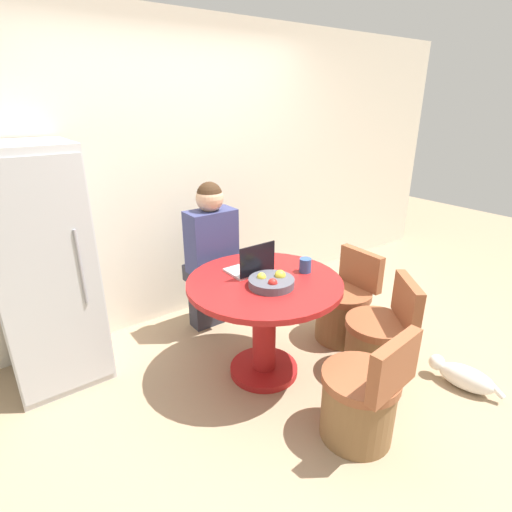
{
  "coord_description": "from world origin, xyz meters",
  "views": [
    {
      "loc": [
        -1.59,
        -1.75,
        1.94
      ],
      "look_at": [
        -0.05,
        0.33,
        0.92
      ],
      "focal_mm": 28.0,
      "sensor_mm": 36.0,
      "label": 1
    }
  ],
  "objects_px": {
    "chair_near_right_corner": "(378,343)",
    "chair_near_camera": "(361,401)",
    "dining_table": "(264,309)",
    "person_seated": "(210,252)",
    "chair_right_side": "(344,310)",
    "refrigerator": "(42,270)",
    "laptop": "(251,266)",
    "cat": "(463,376)",
    "fruit_bowl": "(272,282)"
  },
  "relations": [
    {
      "from": "chair_near_camera",
      "to": "fruit_bowl",
      "type": "bearing_deg",
      "value": -87.85
    },
    {
      "from": "fruit_bowl",
      "to": "refrigerator",
      "type": "bearing_deg",
      "value": 140.5
    },
    {
      "from": "chair_near_right_corner",
      "to": "chair_near_camera",
      "type": "distance_m",
      "value": 0.67
    },
    {
      "from": "laptop",
      "to": "fruit_bowl",
      "type": "relative_size",
      "value": 0.96
    },
    {
      "from": "dining_table",
      "to": "cat",
      "type": "height_order",
      "value": "dining_table"
    },
    {
      "from": "dining_table",
      "to": "person_seated",
      "type": "distance_m",
      "value": 0.79
    },
    {
      "from": "fruit_bowl",
      "to": "chair_right_side",
      "type": "bearing_deg",
      "value": 5.21
    },
    {
      "from": "chair_near_right_corner",
      "to": "fruit_bowl",
      "type": "height_order",
      "value": "fruit_bowl"
    },
    {
      "from": "dining_table",
      "to": "chair_near_camera",
      "type": "height_order",
      "value": "dining_table"
    },
    {
      "from": "refrigerator",
      "to": "fruit_bowl",
      "type": "relative_size",
      "value": 5.48
    },
    {
      "from": "fruit_bowl",
      "to": "cat",
      "type": "distance_m",
      "value": 1.55
    },
    {
      "from": "laptop",
      "to": "dining_table",
      "type": "bearing_deg",
      "value": 89.37
    },
    {
      "from": "dining_table",
      "to": "chair_near_camera",
      "type": "xyz_separation_m",
      "value": [
        0.09,
        -0.83,
        -0.28
      ]
    },
    {
      "from": "person_seated",
      "to": "fruit_bowl",
      "type": "relative_size",
      "value": 4.33
    },
    {
      "from": "dining_table",
      "to": "chair_near_camera",
      "type": "relative_size",
      "value": 1.42
    },
    {
      "from": "fruit_bowl",
      "to": "chair_near_camera",
      "type": "bearing_deg",
      "value": -81.84
    },
    {
      "from": "refrigerator",
      "to": "chair_near_right_corner",
      "type": "height_order",
      "value": "refrigerator"
    },
    {
      "from": "person_seated",
      "to": "refrigerator",
      "type": "bearing_deg",
      "value": -6.28
    },
    {
      "from": "chair_right_side",
      "to": "fruit_bowl",
      "type": "xyz_separation_m",
      "value": [
        -0.86,
        -0.08,
        0.53
      ]
    },
    {
      "from": "chair_near_camera",
      "to": "cat",
      "type": "bearing_deg",
      "value": 164.97
    },
    {
      "from": "fruit_bowl",
      "to": "cat",
      "type": "bearing_deg",
      "value": -39.93
    },
    {
      "from": "chair_near_camera",
      "to": "chair_right_side",
      "type": "bearing_deg",
      "value": -138.74
    },
    {
      "from": "refrigerator",
      "to": "chair_near_right_corner",
      "type": "bearing_deg",
      "value": -36.51
    },
    {
      "from": "fruit_bowl",
      "to": "laptop",
      "type": "bearing_deg",
      "value": 85.75
    },
    {
      "from": "chair_near_right_corner",
      "to": "laptop",
      "type": "distance_m",
      "value": 1.09
    },
    {
      "from": "chair_near_right_corner",
      "to": "chair_near_camera",
      "type": "xyz_separation_m",
      "value": [
        -0.58,
        -0.33,
        0.0
      ]
    },
    {
      "from": "dining_table",
      "to": "refrigerator",
      "type": "bearing_deg",
      "value": 143.82
    },
    {
      "from": "chair_right_side",
      "to": "chair_near_camera",
      "type": "relative_size",
      "value": 1.0
    },
    {
      "from": "refrigerator",
      "to": "dining_table",
      "type": "distance_m",
      "value": 1.55
    },
    {
      "from": "chair_near_camera",
      "to": "person_seated",
      "type": "bearing_deg",
      "value": -93.05
    },
    {
      "from": "laptop",
      "to": "fruit_bowl",
      "type": "distance_m",
      "value": 0.26
    },
    {
      "from": "person_seated",
      "to": "cat",
      "type": "xyz_separation_m",
      "value": [
        1.04,
        -1.75,
        -0.65
      ]
    },
    {
      "from": "chair_near_right_corner",
      "to": "cat",
      "type": "xyz_separation_m",
      "value": [
        0.37,
        -0.48,
        -0.17
      ]
    },
    {
      "from": "chair_near_camera",
      "to": "cat",
      "type": "height_order",
      "value": "chair_near_camera"
    },
    {
      "from": "chair_right_side",
      "to": "cat",
      "type": "height_order",
      "value": "chair_right_side"
    },
    {
      "from": "chair_near_camera",
      "to": "person_seated",
      "type": "relative_size",
      "value": 0.57
    },
    {
      "from": "chair_near_right_corner",
      "to": "chair_near_camera",
      "type": "relative_size",
      "value": 1.0
    },
    {
      "from": "refrigerator",
      "to": "chair_near_camera",
      "type": "bearing_deg",
      "value": -52.77
    },
    {
      "from": "refrigerator",
      "to": "chair_near_camera",
      "type": "distance_m",
      "value": 2.25
    },
    {
      "from": "dining_table",
      "to": "cat",
      "type": "distance_m",
      "value": 1.5
    },
    {
      "from": "dining_table",
      "to": "person_seated",
      "type": "xyz_separation_m",
      "value": [
        0.01,
        0.76,
        0.2
      ]
    },
    {
      "from": "cat",
      "to": "refrigerator",
      "type": "bearing_deg",
      "value": 39.44
    },
    {
      "from": "dining_table",
      "to": "chair_right_side",
      "type": "height_order",
      "value": "dining_table"
    },
    {
      "from": "refrigerator",
      "to": "fruit_bowl",
      "type": "distance_m",
      "value": 1.57
    },
    {
      "from": "dining_table",
      "to": "laptop",
      "type": "xyz_separation_m",
      "value": [
        0.0,
        0.16,
        0.28
      ]
    },
    {
      "from": "refrigerator",
      "to": "laptop",
      "type": "xyz_separation_m",
      "value": [
        1.23,
        -0.74,
        -0.03
      ]
    },
    {
      "from": "refrigerator",
      "to": "laptop",
      "type": "distance_m",
      "value": 1.44
    },
    {
      "from": "chair_near_camera",
      "to": "person_seated",
      "type": "xyz_separation_m",
      "value": [
        -0.08,
        1.6,
        0.48
      ]
    },
    {
      "from": "chair_near_right_corner",
      "to": "cat",
      "type": "bearing_deg",
      "value": 74.92
    },
    {
      "from": "refrigerator",
      "to": "cat",
      "type": "relative_size",
      "value": 3.29
    }
  ]
}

